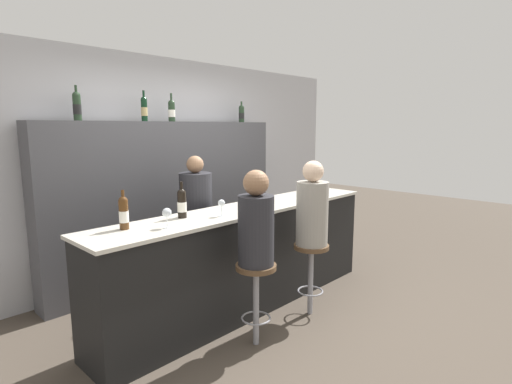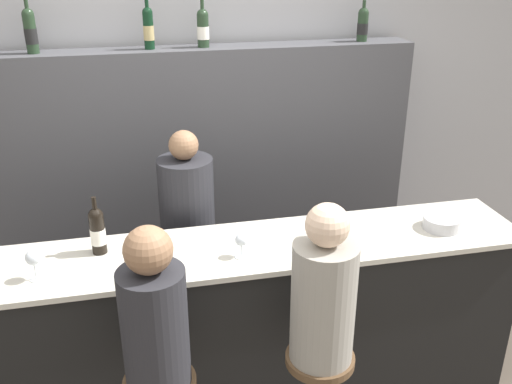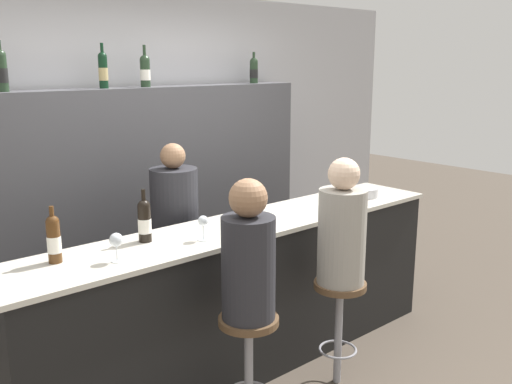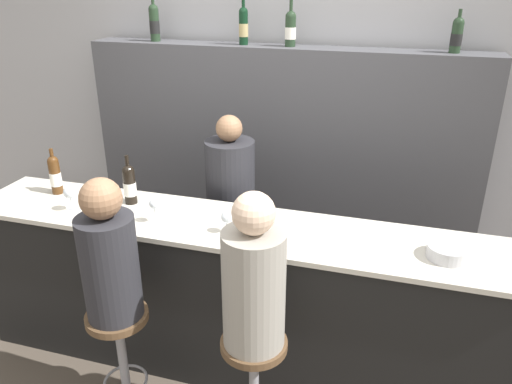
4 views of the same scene
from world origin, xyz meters
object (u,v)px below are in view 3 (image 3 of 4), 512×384
Objects in this scene: wine_glass_0 at (116,241)px; bartender at (176,256)px; wine_glass_2 at (259,213)px; metal_bowl at (365,192)px; wine_bottle_counter_0 at (54,239)px; bar_stool_right at (339,306)px; wine_bottle_backbar_3 at (254,70)px; guest_seated_left at (248,258)px; wine_glass_1 at (203,223)px; wine_bottle_backbar_0 at (1,70)px; bar_stool_left at (249,344)px; wine_bottle_backbar_2 at (145,71)px; guest_seated_right at (342,229)px; wine_bottle_backbar_1 at (103,70)px; wine_bottle_counter_1 at (144,220)px.

bartender is (0.79, 0.66, -0.44)m from wine_glass_0.
metal_bowl is at bearing 3.12° from wine_glass_2.
bar_stool_right is (1.54, -0.65, -0.62)m from wine_bottle_counter_0.
wine_bottle_backbar_3 is 2.60m from guest_seated_left.
wine_glass_0 is at bearing -39.02° from wine_bottle_counter_0.
wine_bottle_backbar_3 is 1.87× the size of wine_glass_1.
bartender is (0.85, -0.71, -1.30)m from wine_bottle_backbar_0.
guest_seated_left reaches higher than bar_stool_right.
bartender is (-0.21, 0.66, -0.41)m from wine_glass_2.
bartender is (-1.36, -0.71, -1.27)m from wine_bottle_backbar_3.
bartender is at bearing 76.74° from bar_stool_left.
wine_glass_1 is at bearing -139.18° from wine_bottle_backbar_3.
wine_bottle_counter_0 is at bearing 165.98° from wine_glass_1.
bar_stool_right is (1.29, -0.45, -0.60)m from wine_glass_0.
wine_glass_0 is 0.20× the size of guest_seated_left.
wine_bottle_counter_0 is 1.10× the size of wine_bottle_backbar_3.
wine_bottle_backbar_2 is 2.10m from guest_seated_left.
metal_bowl is 1.53m from bartender.
wine_bottle_backbar_3 is at bearing 64.67° from bar_stool_right.
bar_stool_left is at bearing 180.00° from bar_stool_right.
wine_bottle_backbar_2 reaches higher than guest_seated_left.
guest_seated_right is (1.35, -1.82, -0.95)m from wine_bottle_backbar_0.
bar_stool_right is 1.22m from bartender.
bar_stool_left is at bearing -105.12° from wine_bottle_backbar_2.
wine_glass_0 is at bearing -147.46° from wine_bottle_backbar_3.
wine_bottle_backbar_0 is at bearing 180.00° from wine_bottle_backbar_2.
metal_bowl is 0.27× the size of guest_seated_left.
guest_seated_left is (0.53, -0.45, -0.10)m from wine_glass_0.
guest_seated_right is at bearing 0.00° from bar_stool_right.
wine_bottle_backbar_1 is 2.14m from guest_seated_right.
wine_bottle_backbar_3 reaches higher than wine_bottle_counter_1.
bar_stool_left is (-1.63, -0.51, -0.52)m from metal_bowl.
wine_bottle_backbar_2 reaches higher than bartender.
wine_glass_2 is (1.25, -0.20, -0.04)m from wine_bottle_counter_0.
wine_bottle_backbar_1 reaches higher than bartender.
wine_glass_0 is at bearing -87.49° from wine_bottle_backbar_0.
wine_bottle_backbar_0 reaches higher than bar_stool_right.
wine_bottle_counter_0 is at bearing 180.00° from wine_bottle_counter_1.
wine_bottle_backbar_2 is 1.68m from wine_glass_1.
guest_seated_left is 0.91m from bar_stool_right.
wine_bottle_backbar_0 is 1.01× the size of wine_bottle_backbar_1.
wine_bottle_counter_1 is at bearing 110.27° from guest_seated_left.
bar_stool_right is at bearing -22.94° from wine_bottle_counter_0.
guest_seated_right reaches higher than wine_bottle_counter_1.
bar_stool_right is at bearing -57.12° from wine_glass_2.
wine_bottle_counter_1 reaches higher than wine_glass_2.
wine_glass_1 is (0.27, -0.20, -0.02)m from wine_bottle_counter_1.
wine_bottle_backbar_3 is at bearing 32.13° from wine_bottle_counter_1.
wine_bottle_backbar_0 is 2.21m from wine_bottle_backbar_3.
wine_glass_2 is 0.87m from bar_stool_left.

